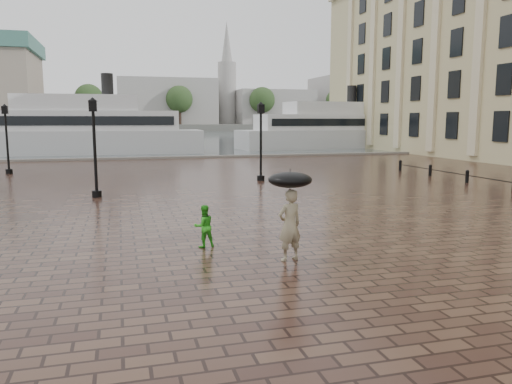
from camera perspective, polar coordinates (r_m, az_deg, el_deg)
ground at (r=15.13m, az=4.10°, el=-5.31°), size 300.00×300.00×0.00m
harbour_water at (r=106.03m, az=-12.70°, el=6.20°), size 240.00×240.00×0.00m
quay_edge at (r=46.26m, az=-9.17°, el=3.80°), size 80.00×0.60×0.30m
far_shore at (r=173.95m, az=-13.78°, el=7.24°), size 300.00×60.00×2.00m
distant_skyline at (r=172.33m, az=2.70°, el=10.28°), size 102.50×22.00×33.00m
far_trees at (r=152.05m, az=-13.65°, el=10.30°), size 188.00×8.00×13.50m
street_lamps at (r=29.22m, az=-15.54°, el=5.60°), size 15.44×12.44×4.40m
adult_pedestrian at (r=12.62m, az=3.86°, el=-3.80°), size 0.76×0.60×1.83m
child_pedestrian at (r=14.03m, az=-5.97°, el=-3.91°), size 0.66×0.55×1.20m
ferry_near at (r=54.77m, az=-19.58°, el=6.71°), size 25.21×6.75×8.21m
ferry_far at (r=63.09m, az=8.57°, el=7.10°), size 23.90×7.67×7.71m
umbrella at (r=12.43m, az=3.92°, el=1.40°), size 1.10×1.10×1.18m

